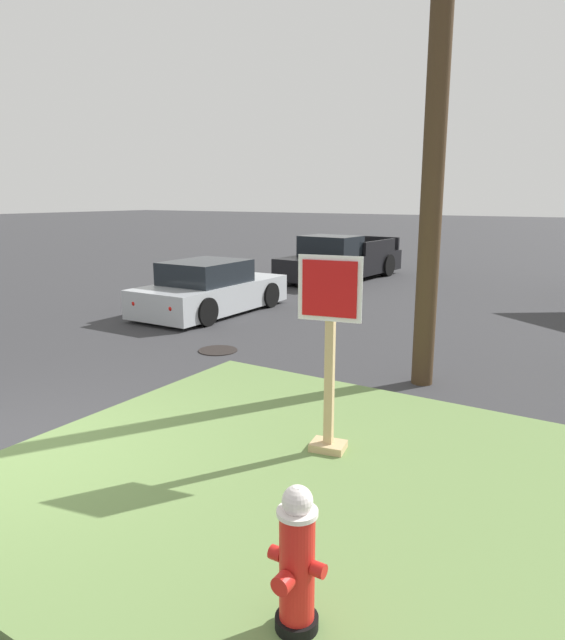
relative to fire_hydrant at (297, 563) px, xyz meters
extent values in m
plane|color=#333335|center=(-3.82, 0.48, -0.54)|extent=(160.00, 160.00, 0.00)
cube|color=#668447|center=(-1.23, 1.73, -0.50)|extent=(5.49, 5.49, 0.08)
cylinder|color=black|center=(0.00, 0.00, -0.42)|extent=(0.28, 0.27, 0.08)
cylinder|color=red|center=(0.00, 0.00, -0.03)|extent=(0.22, 0.22, 0.70)
cylinder|color=silver|center=(0.00, 0.00, 0.34)|extent=(0.25, 0.25, 0.03)
sphere|color=silver|center=(0.00, 0.00, 0.41)|extent=(0.19, 0.19, 0.19)
cube|color=silver|center=(0.00, 0.00, 0.48)|extent=(0.04, 0.04, 0.04)
cylinder|color=red|center=(-0.15, 0.00, 0.01)|extent=(0.08, 0.09, 0.09)
cylinder|color=red|center=(0.15, 0.00, 0.01)|extent=(0.08, 0.09, 0.09)
cylinder|color=red|center=(0.00, -0.16, -0.04)|extent=(0.12, 0.09, 0.12)
cube|color=tan|center=(-1.04, 2.37, 0.55)|extent=(0.11, 0.11, 2.02)
cube|color=tan|center=(-1.04, 2.37, -0.42)|extent=(0.41, 0.34, 0.08)
cube|color=white|center=(-1.03, 2.32, 1.29)|extent=(0.65, 0.14, 0.66)
cube|color=red|center=(-1.02, 2.31, 1.29)|extent=(0.56, 0.12, 0.56)
cylinder|color=black|center=(-4.71, 5.06, -0.53)|extent=(0.70, 0.70, 0.02)
cube|color=#ADB2B7|center=(-7.04, 7.74, -0.13)|extent=(1.81, 4.03, 0.64)
cube|color=black|center=(-7.04, 7.53, 0.43)|extent=(1.54, 1.86, 0.56)
cylinder|color=black|center=(-7.89, 8.97, -0.23)|extent=(0.23, 0.62, 0.62)
cylinder|color=black|center=(-6.22, 8.99, -0.23)|extent=(0.23, 0.62, 0.62)
cylinder|color=black|center=(-7.86, 6.48, -0.23)|extent=(0.23, 0.62, 0.62)
cylinder|color=black|center=(-6.19, 6.50, -0.23)|extent=(0.23, 0.62, 0.62)
sphere|color=white|center=(-7.59, 9.68, -0.07)|extent=(0.14, 0.14, 0.14)
sphere|color=red|center=(-7.55, 5.77, -0.07)|extent=(0.12, 0.12, 0.12)
sphere|color=white|center=(-6.53, 9.70, -0.07)|extent=(0.14, 0.14, 0.14)
sphere|color=red|center=(-6.49, 5.78, -0.07)|extent=(0.12, 0.12, 0.12)
cube|color=black|center=(-6.93, 14.41, -0.04)|extent=(2.28, 5.28, 0.68)
cube|color=black|center=(-6.97, 13.68, 0.60)|extent=(1.82, 1.44, 0.68)
cube|color=black|center=(-5.94, 15.25, 0.52)|extent=(0.23, 2.17, 0.44)
cube|color=black|center=(-7.82, 15.36, 0.52)|extent=(0.23, 2.17, 0.44)
cube|color=black|center=(-6.78, 16.94, 0.52)|extent=(1.79, 0.20, 0.44)
cylinder|color=black|center=(-6.09, 12.80, -0.16)|extent=(0.30, 0.77, 0.76)
cylinder|color=black|center=(-7.95, 12.91, -0.16)|extent=(0.30, 0.77, 0.76)
cylinder|color=black|center=(-5.91, 15.90, -0.16)|extent=(0.30, 0.77, 0.76)
cylinder|color=black|center=(-7.77, 16.01, -0.16)|extent=(0.30, 0.77, 0.76)
cylinder|color=#42301E|center=(-1.01, 5.29, 4.34)|extent=(0.31, 0.31, 9.77)
camera|label=1|loc=(1.57, -2.63, 2.19)|focal=31.84mm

